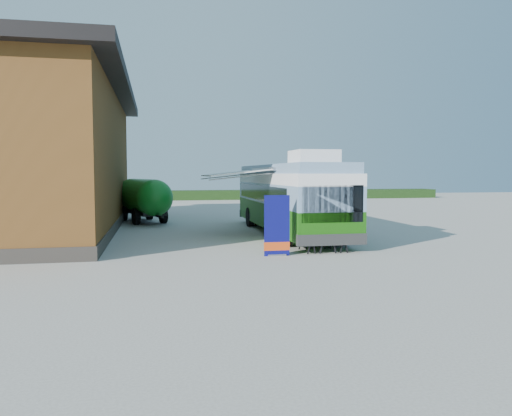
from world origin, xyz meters
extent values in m
plane|color=#BCB7AD|center=(0.00, 0.00, 0.00)|extent=(100.00, 100.00, 0.00)
cube|color=brown|center=(-10.50, 10.00, 3.50)|extent=(8.00, 20.00, 7.00)
cube|color=black|center=(-10.50, 10.00, 7.25)|extent=(9.60, 21.20, 0.50)
cube|color=#332D28|center=(-10.50, 10.00, 0.25)|extent=(8.10, 20.10, 0.50)
cube|color=#264419|center=(8.00, 38.00, 0.50)|extent=(40.00, 3.00, 1.00)
cube|color=#216B11|center=(1.68, 6.06, 0.93)|extent=(2.59, 12.39, 1.14)
cube|color=#7494B5|center=(1.68, 6.06, 1.96)|extent=(2.59, 12.39, 0.93)
cube|color=black|center=(0.41, 6.58, 1.96)|extent=(0.05, 10.32, 0.72)
cube|color=black|center=(2.96, 6.58, 1.96)|extent=(0.05, 10.32, 0.72)
cube|color=white|center=(1.68, 6.06, 2.66)|extent=(2.59, 12.39, 0.46)
cube|color=#7494B5|center=(1.68, 6.06, 3.10)|extent=(2.44, 12.18, 0.41)
cube|color=white|center=(1.68, 2.14, 3.56)|extent=(1.65, 1.86, 0.52)
cube|color=black|center=(1.68, -0.10, 1.81)|extent=(2.32, 0.06, 1.34)
cube|color=#2D2D2D|center=(1.68, -0.05, 0.52)|extent=(2.63, 0.20, 0.41)
cube|color=#2D2D2D|center=(1.69, 12.17, 0.52)|extent=(2.63, 0.20, 0.41)
cylinder|color=black|center=(0.51, 1.94, 0.52)|extent=(0.31, 1.03, 1.03)
cylinder|color=black|center=(2.85, 1.93, 0.52)|extent=(0.31, 1.03, 1.03)
cylinder|color=black|center=(0.52, 9.68, 0.52)|extent=(0.31, 1.03, 1.03)
cylinder|color=black|center=(2.86, 9.67, 0.52)|extent=(0.31, 1.03, 1.03)
cube|color=white|center=(-0.95, 5.75, 2.75)|extent=(2.71, 4.34, 0.33)
cube|color=#A5A8AD|center=(0.41, 5.75, 2.94)|extent=(0.16, 4.64, 0.15)
cylinder|color=#A5A8AD|center=(-0.95, 3.88, 2.65)|extent=(2.80, 0.05, 0.34)
cylinder|color=#A5A8AD|center=(-0.94, 7.62, 2.65)|extent=(2.80, 0.05, 0.34)
cube|color=#0C0D5F|center=(-0.38, -0.13, 1.07)|extent=(0.91, 0.03, 2.14)
cube|color=#E74A15|center=(-0.38, -0.13, 0.34)|extent=(0.93, 0.04, 0.30)
cube|color=#A5A8AD|center=(-0.38, -0.13, 0.03)|extent=(0.64, 0.18, 0.06)
cylinder|color=#A5A8AD|center=(-0.38, -0.11, 1.07)|extent=(0.02, 0.02, 2.14)
cube|color=tan|center=(1.55, 0.57, 0.84)|extent=(0.57, 1.35, 0.04)
cube|color=tan|center=(0.94, 0.57, 0.50)|extent=(0.29, 1.35, 0.04)
cube|color=tan|center=(2.17, 0.57, 0.50)|extent=(0.29, 1.35, 0.04)
cube|color=black|center=(1.35, 0.01, 0.41)|extent=(0.06, 0.06, 0.83)
cube|color=black|center=(1.75, 0.01, 0.41)|extent=(0.06, 0.06, 0.83)
cube|color=black|center=(1.35, 1.13, 0.41)|extent=(0.06, 0.06, 0.83)
cube|color=black|center=(1.76, 1.13, 0.41)|extent=(0.06, 0.06, 0.83)
imported|color=#999999|center=(0.78, 10.05, 0.91)|extent=(0.78, 0.67, 1.82)
imported|color=#999999|center=(2.19, 8.38, 0.98)|extent=(1.20, 1.21, 1.97)
cylinder|color=#167921|center=(-5.28, 13.36, 1.54)|extent=(3.33, 4.96, 2.05)
sphere|color=#167921|center=(-4.59, 11.19, 1.54)|extent=(2.05, 2.05, 2.05)
sphere|color=#167921|center=(-5.97, 15.53, 1.54)|extent=(2.05, 2.05, 2.05)
cube|color=black|center=(-5.28, 13.36, 0.63)|extent=(2.75, 4.97, 0.23)
cube|color=black|center=(-4.38, 10.54, 0.57)|extent=(0.54, 1.34, 0.11)
cylinder|color=black|center=(-5.63, 11.81, 0.46)|extent=(0.55, 0.95, 0.91)
cylinder|color=black|center=(-4.11, 12.30, 0.46)|extent=(0.55, 0.95, 0.91)
cylinder|color=black|center=(-6.45, 14.42, 0.46)|extent=(0.55, 0.95, 0.91)
cylinder|color=black|center=(-4.93, 14.90, 0.46)|extent=(0.55, 0.95, 0.91)
camera|label=1|loc=(-4.55, -17.00, 2.90)|focal=35.00mm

